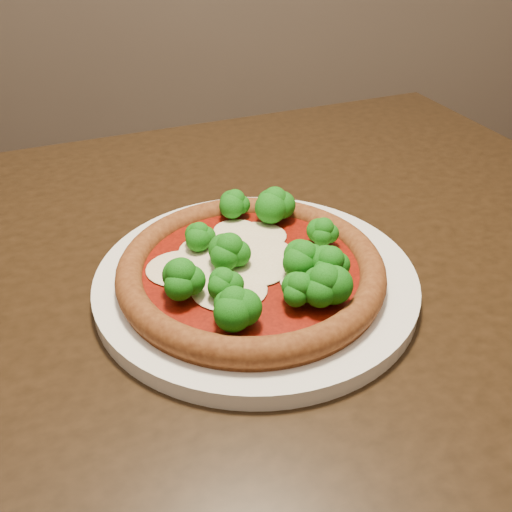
{
  "coord_description": "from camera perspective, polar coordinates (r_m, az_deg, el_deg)",
  "views": [
    {
      "loc": [
        0.22,
        -0.43,
        1.12
      ],
      "look_at": [
        0.25,
        0.05,
        0.79
      ],
      "focal_mm": 40.0,
      "sensor_mm": 36.0,
      "label": 1
    }
  ],
  "objects": [
    {
      "name": "pizza",
      "position": [
        0.57,
        -0.25,
        -1.0
      ],
      "size": [
        0.27,
        0.27,
        0.06
      ],
      "rotation": [
        0.0,
        0.0,
        -0.01
      ],
      "color": "brown",
      "rests_on": "plate"
    },
    {
      "name": "dining_table",
      "position": [
        0.7,
        -0.96,
        -7.5
      ],
      "size": [
        1.27,
        1.14,
        0.75
      ],
      "rotation": [
        0.0,
        0.0,
        0.32
      ],
      "color": "black",
      "rests_on": "floor"
    },
    {
      "name": "plate",
      "position": [
        0.6,
        0.0,
        -2.46
      ],
      "size": [
        0.33,
        0.33,
        0.02
      ],
      "primitive_type": "cylinder",
      "color": "silver",
      "rests_on": "dining_table"
    }
  ]
}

